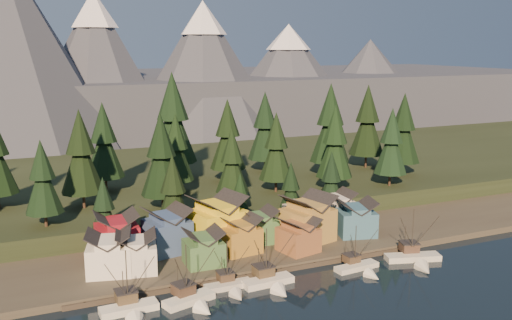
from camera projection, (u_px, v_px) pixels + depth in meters
name	position (u px, v px, depth m)	size (l,w,h in m)	color
ground	(297.00, 305.00, 105.07)	(500.00, 500.00, 0.00)	black
shore_strip	(222.00, 236.00, 140.81)	(400.00, 50.00, 1.50)	#3A352A
hillside	(168.00, 183.00, 185.22)	(420.00, 100.00, 6.00)	black
dock	(261.00, 271.00, 119.77)	(80.00, 4.00, 1.00)	#443B31
mountain_ridge	(95.00, 86.00, 289.85)	(560.00, 190.00, 90.00)	#4A4E5F
boat_0	(130.00, 302.00, 100.88)	(10.73, 11.63, 12.79)	silver
boat_1	(192.00, 293.00, 104.58)	(10.57, 11.18, 12.52)	white
boat_2	(230.00, 281.00, 110.99)	(9.75, 10.63, 10.66)	beige
boat_3	(271.00, 275.00, 112.55)	(10.92, 11.78, 12.83)	silver
boat_5	(360.00, 263.00, 120.38)	(10.48, 11.27, 10.62)	beige
boat_6	(416.00, 253.00, 125.05)	(12.97, 13.55, 12.92)	beige
house_front_0	(109.00, 252.00, 114.96)	(10.53, 10.18, 8.81)	white
house_front_1	(136.00, 251.00, 115.88)	(9.39, 9.14, 8.30)	silver
house_front_2	(203.00, 246.00, 119.83)	(7.98, 8.04, 7.56)	#426E3C
house_front_3	(240.00, 233.00, 126.94)	(9.02, 8.69, 8.27)	#A27729
house_front_4	(298.00, 234.00, 127.49)	(9.12, 9.57, 7.74)	brown
house_front_5	(308.00, 217.00, 133.87)	(12.64, 11.95, 11.13)	#A5803A
house_front_6	(356.00, 217.00, 138.36)	(10.54, 10.20, 8.73)	#33607A
house_back_0	(117.00, 233.00, 124.61)	(9.11, 8.76, 9.72)	maroon
house_back_1	(167.00, 229.00, 127.02)	(10.48, 10.57, 10.10)	#344D7D
house_back_2	(217.00, 219.00, 131.07)	(13.21, 12.54, 11.81)	yellow
house_back_3	(258.00, 225.00, 133.29)	(8.09, 7.23, 8.09)	#42713D
house_back_4	(301.00, 213.00, 141.64)	(8.91, 8.64, 8.66)	beige
house_back_5	(337.00, 207.00, 146.06)	(8.19, 8.29, 8.91)	silver
tree_hill_2	(43.00, 179.00, 128.97)	(8.74, 8.74, 20.36)	#332319
tree_hill_3	(81.00, 155.00, 143.11)	(10.95, 10.95, 25.50)	#332319
tree_hill_4	(104.00, 143.00, 159.71)	(10.96, 10.96, 25.52)	#332319
tree_hill_5	(161.00, 158.00, 141.29)	(10.66, 10.66, 24.84)	#332319
tree_hill_6	(176.00, 150.00, 158.13)	(9.73, 9.73, 22.67)	#332319
tree_hill_7	(232.00, 163.00, 147.08)	(8.70, 8.70, 20.26)	#332319
tree_hill_8	(228.00, 137.00, 171.21)	(10.86, 10.86, 25.29)	#332319
tree_hill_9	(276.00, 149.00, 159.38)	(9.78, 9.78, 22.77)	#332319
tree_hill_10	(265.00, 128.00, 184.57)	(11.30, 11.30, 26.33)	#332319
tree_hill_11	(335.00, 144.00, 161.00)	(10.53, 10.53, 24.54)	#332319
tree_hill_12	(330.00, 126.00, 177.96)	(12.65, 12.65, 29.46)	#332319
tree_hill_13	(391.00, 144.00, 166.43)	(9.95, 9.95, 23.19)	#332319
tree_hill_14	(367.00, 123.00, 190.57)	(12.08, 12.08, 28.14)	#332319
tree_hill_15	(173.00, 121.00, 173.82)	(14.22, 14.22, 33.13)	#332319
tree_hill_17	(403.00, 131.00, 179.78)	(11.31, 11.31, 26.34)	#332319
tree_shore_0	(104.00, 210.00, 127.80)	(7.23, 7.23, 16.83)	#332319
tree_shore_1	(173.00, 193.00, 133.67)	(8.90, 8.90, 20.73)	#332319
tree_shore_2	(240.00, 199.00, 141.01)	(6.36, 6.36, 14.82)	#332319
tree_shore_3	(291.00, 190.00, 146.35)	(7.00, 7.00, 16.32)	#332319
tree_shore_4	(331.00, 182.00, 150.87)	(7.80, 7.80, 18.17)	#332319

